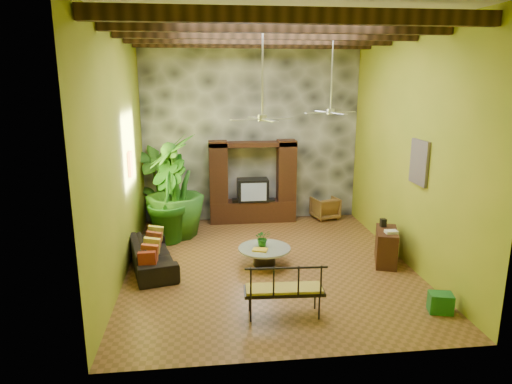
{
  "coord_description": "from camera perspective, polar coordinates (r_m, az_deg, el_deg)",
  "views": [
    {
      "loc": [
        -1.36,
        -9.18,
        3.93
      ],
      "look_at": [
        -0.25,
        0.2,
        1.58
      ],
      "focal_mm": 32.0,
      "sensor_mm": 36.0,
      "label": 1
    }
  ],
  "objects": [
    {
      "name": "green_bin",
      "position": [
        8.71,
        22.07,
        -12.71
      ],
      "size": [
        0.45,
        0.38,
        0.34
      ],
      "primitive_type": "cube",
      "rotation": [
        0.0,
        0.0,
        -0.25
      ],
      "color": "#1E7320",
      "rests_on": "ground"
    },
    {
      "name": "left_wall",
      "position": [
        9.44,
        -16.71,
        4.65
      ],
      "size": [
        0.02,
        7.0,
        5.0
      ],
      "primitive_type": "cube",
      "color": "olive",
      "rests_on": "ground"
    },
    {
      "name": "right_wall",
      "position": [
        10.27,
        18.56,
        5.22
      ],
      "size": [
        0.02,
        7.0,
        5.0
      ],
      "primitive_type": "cube",
      "color": "olive",
      "rests_on": "ground"
    },
    {
      "name": "wicker_armchair",
      "position": [
        13.3,
        8.62,
        -1.98
      ],
      "size": [
        0.83,
        0.84,
        0.63
      ],
      "primitive_type": "imported",
      "rotation": [
        0.0,
        0.0,
        3.39
      ],
      "color": "olive",
      "rests_on": "ground"
    },
    {
      "name": "ceiling_fan_back",
      "position": [
        10.81,
        9.34,
        10.97
      ],
      "size": [
        1.28,
        1.28,
        1.86
      ],
      "color": "silver",
      "rests_on": "ceiling"
    },
    {
      "name": "ground",
      "position": [
        10.08,
        1.58,
        -9.0
      ],
      "size": [
        7.0,
        7.0,
        0.0
      ],
      "primitive_type": "plane",
      "color": "brown",
      "rests_on": "ground"
    },
    {
      "name": "tall_plant_b",
      "position": [
        11.4,
        -11.17,
        -0.79
      ],
      "size": [
        1.2,
        1.37,
        2.16
      ],
      "primitive_type": "imported",
      "rotation": [
        0.0,
        0.0,
        1.8
      ],
      "color": "#1D5D18",
      "rests_on": "ground"
    },
    {
      "name": "stone_accent_wall",
      "position": [
        12.78,
        -0.58,
        7.52
      ],
      "size": [
        5.98,
        0.1,
        4.98
      ],
      "primitive_type": "cube",
      "color": "#36383E",
      "rests_on": "ground"
    },
    {
      "name": "iron_bench",
      "position": [
        7.78,
        3.62,
        -11.84
      ],
      "size": [
        1.37,
        0.55,
        0.57
      ],
      "rotation": [
        0.0,
        0.0,
        -0.05
      ],
      "color": "black",
      "rests_on": "ground"
    },
    {
      "name": "entertainment_center",
      "position": [
        12.74,
        -0.42,
        0.5
      ],
      "size": [
        2.4,
        0.55,
        2.3
      ],
      "color": "#311C0D",
      "rests_on": "ground"
    },
    {
      "name": "yellow_tray",
      "position": [
        9.72,
        0.51,
        -7.24
      ],
      "size": [
        0.36,
        0.31,
        0.03
      ],
      "primitive_type": "cube",
      "rotation": [
        0.0,
        0.0,
        -0.32
      ],
      "color": "yellow",
      "rests_on": "coffee_table"
    },
    {
      "name": "ceiling_fan_front",
      "position": [
        8.88,
        0.8,
        10.54
      ],
      "size": [
        1.28,
        1.28,
        1.86
      ],
      "color": "silver",
      "rests_on": "ceiling"
    },
    {
      "name": "sofa",
      "position": [
        10.03,
        -12.85,
        -7.64
      ],
      "size": [
        1.26,
        2.18,
        0.6
      ],
      "primitive_type": "imported",
      "rotation": [
        0.0,
        0.0,
        1.8
      ],
      "color": "black",
      "rests_on": "ground"
    },
    {
      "name": "wall_art_mask",
      "position": [
        10.47,
        -15.44,
        3.38
      ],
      "size": [
        0.06,
        0.32,
        0.55
      ],
      "primitive_type": "cube",
      "color": "gold",
      "rests_on": "left_wall"
    },
    {
      "name": "side_console",
      "position": [
        10.39,
        15.95,
        -6.59
      ],
      "size": [
        0.71,
        1.03,
        0.76
      ],
      "primitive_type": "cube",
      "rotation": [
        0.0,
        0.0,
        -0.33
      ],
      "color": "#3C1913",
      "rests_on": "ground"
    },
    {
      "name": "coffee_table",
      "position": [
        9.94,
        1.06,
        -7.74
      ],
      "size": [
        1.13,
        1.13,
        0.4
      ],
      "rotation": [
        0.0,
        0.0,
        -0.03
      ],
      "color": "black",
      "rests_on": "ground"
    },
    {
      "name": "tall_plant_a",
      "position": [
        12.71,
        -12.39,
        0.93
      ],
      "size": [
        1.42,
        1.2,
        2.28
      ],
      "primitive_type": "imported",
      "rotation": [
        0.0,
        0.0,
        0.38
      ],
      "color": "#275A17",
      "rests_on": "ground"
    },
    {
      "name": "centerpiece_plant",
      "position": [
        9.93,
        0.85,
        -5.74
      ],
      "size": [
        0.34,
        0.29,
        0.37
      ],
      "primitive_type": "imported",
      "rotation": [
        0.0,
        0.0,
        0.03
      ],
      "color": "#195B17",
      "rests_on": "coffee_table"
    },
    {
      "name": "ceiling",
      "position": [
        9.35,
        1.8,
        20.52
      ],
      "size": [
        6.0,
        7.0,
        0.02
      ],
      "primitive_type": "cube",
      "color": "silver",
      "rests_on": "back_wall"
    },
    {
      "name": "tall_plant_c",
      "position": [
        11.65,
        -10.17,
        0.74
      ],
      "size": [
        1.62,
        1.62,
        2.62
      ],
      "primitive_type": "imported",
      "rotation": [
        0.0,
        0.0,
        4.82
      ],
      "color": "#276019",
      "rests_on": "ground"
    },
    {
      "name": "wall_art_painting",
      "position": [
        9.75,
        19.73,
        3.51
      ],
      "size": [
        0.06,
        0.7,
        0.9
      ],
      "primitive_type": "cube",
      "color": "#2A5E9C",
      "rests_on": "right_wall"
    },
    {
      "name": "back_wall",
      "position": [
        12.84,
        -0.61,
        7.55
      ],
      "size": [
        6.0,
        0.02,
        5.0
      ],
      "primitive_type": "cube",
      "color": "olive",
      "rests_on": "ground"
    },
    {
      "name": "ceiling_beams",
      "position": [
        9.32,
        1.78,
        19.18
      ],
      "size": [
        5.95,
        5.36,
        0.22
      ],
      "color": "#382111",
      "rests_on": "ceiling"
    }
  ]
}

